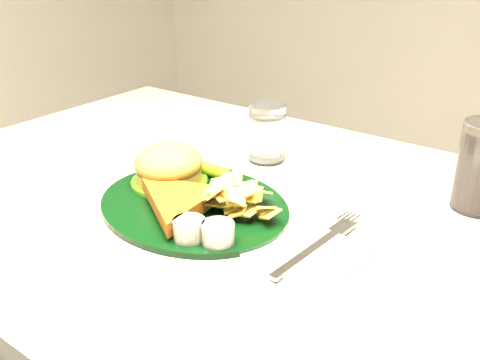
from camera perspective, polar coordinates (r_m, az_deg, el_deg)
The scene contains 4 objects.
dinner_plate at distance 0.80m, azimuth -5.06°, elevation -0.82°, with size 0.31×0.26×0.07m, color black, non-canonical shape.
water_glass at distance 0.97m, azimuth 2.87°, elevation 5.05°, with size 0.07×0.07×0.11m, color silver.
fork_napkin at distance 0.71m, azimuth 7.44°, elevation -7.49°, with size 0.14×0.18×0.01m, color silver, non-canonical shape.
ramekin at distance 1.09m, azimuth -3.43°, elevation 5.11°, with size 0.04×0.04×0.03m, color white.
Camera 1 is at (0.46, -0.60, 1.13)m, focal length 40.00 mm.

